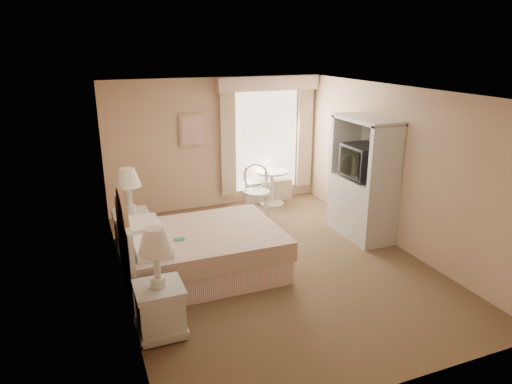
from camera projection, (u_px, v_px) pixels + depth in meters
name	position (u px, v px, depth m)	size (l,w,h in m)	color
room	(273.00, 182.00, 6.35)	(4.21, 5.51, 2.51)	brown
window	(268.00, 136.00, 9.04)	(2.05, 0.22, 2.51)	white
framed_art	(193.00, 130.00, 8.50)	(0.52, 0.04, 0.62)	tan
bed	(196.00, 251.00, 6.33)	(2.13, 1.65, 1.46)	tan
nightstand_near	(159.00, 297.00, 4.96)	(0.52, 0.52, 1.26)	silver
nightstand_far	(131.00, 221.00, 7.03)	(0.54, 0.54, 1.31)	silver
round_table	(272.00, 182.00, 9.08)	(0.66, 0.66, 0.70)	silver
cafe_chair	(256.00, 187.00, 8.38)	(0.59, 0.59, 0.99)	silver
armoire	(363.00, 188.00, 7.51)	(0.60, 1.20, 1.99)	silver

